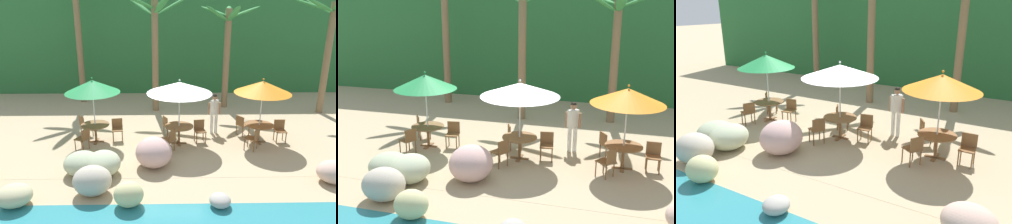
{
  "view_description": "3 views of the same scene",
  "coord_description": "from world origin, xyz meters",
  "views": [
    {
      "loc": [
        -0.29,
        -11.67,
        5.18
      ],
      "look_at": [
        -0.05,
        0.52,
        1.16
      ],
      "focal_mm": 34.86,
      "sensor_mm": 36.0,
      "label": 1
    },
    {
      "loc": [
        3.18,
        -11.5,
        4.98
      ],
      "look_at": [
        -0.19,
        0.48,
        1.4
      ],
      "focal_mm": 43.13,
      "sensor_mm": 36.0,
      "label": 2
    },
    {
      "loc": [
        5.47,
        -8.55,
        4.23
      ],
      "look_at": [
        0.59,
        -0.05,
        0.99
      ],
      "focal_mm": 34.75,
      "sensor_mm": 36.0,
      "label": 3
    }
  ],
  "objects": [
    {
      "name": "chair_orange_inland",
      "position": [
        2.98,
        0.85,
        0.51
      ],
      "size": [
        0.58,
        0.58,
        0.87
      ],
      "color": "brown",
      "rests_on": "ground"
    },
    {
      "name": "umbrella_orange",
      "position": [
        3.51,
        0.17,
        2.24
      ],
      "size": [
        2.13,
        2.13,
        2.58
      ],
      "color": "silver",
      "rests_on": "ground"
    },
    {
      "name": "waiter_in_white",
      "position": [
        1.89,
        1.17,
        0.99
      ],
      "size": [
        0.52,
        0.39,
        1.7
      ],
      "color": "white",
      "rests_on": "ground"
    },
    {
      "name": "chair_green_inland",
      "position": [
        -3.48,
        0.94,
        0.51
      ],
      "size": [
        0.59,
        0.59,
        0.87
      ],
      "color": "brown",
      "rests_on": "ground"
    },
    {
      "name": "palm_tree_nearest",
      "position": [
        -4.69,
        6.08,
        4.8
      ],
      "size": [
        3.37,
        3.49,
        7.03
      ],
      "color": "brown",
      "rests_on": "ground"
    },
    {
      "name": "palm_tree_third",
      "position": [
        2.99,
        4.9,
        3.41
      ],
      "size": [
        2.89,
        2.95,
        5.19
      ],
      "color": "brown",
      "rests_on": "ground"
    },
    {
      "name": "umbrella_white",
      "position": [
        0.36,
        0.09,
        2.25
      ],
      "size": [
        2.45,
        2.45,
        2.58
      ],
      "color": "silver",
      "rests_on": "ground"
    },
    {
      "name": "palm_tree_second",
      "position": [
        -0.59,
        4.36,
        3.77
      ],
      "size": [
        3.33,
        3.43,
        5.69
      ],
      "color": "brown",
      "rests_on": "ground"
    },
    {
      "name": "chair_white_inland",
      "position": [
        -0.06,
        0.83,
        0.51
      ],
      "size": [
        0.56,
        0.56,
        0.87
      ],
      "color": "brown",
      "rests_on": "ground"
    },
    {
      "name": "dining_table_white",
      "position": [
        0.36,
        0.09,
        0.61
      ],
      "size": [
        1.1,
        1.1,
        0.74
      ],
      "color": "brown",
      "rests_on": "ground"
    },
    {
      "name": "chair_green_seaward",
      "position": [
        -2.08,
        0.52,
        0.51
      ],
      "size": [
        0.48,
        0.48,
        0.87
      ],
      "color": "brown",
      "rests_on": "ground"
    },
    {
      "name": "chair_orange_seaward",
      "position": [
        4.36,
        0.26,
        0.51
      ],
      "size": [
        0.42,
        0.43,
        0.87
      ],
      "color": "brown",
      "rests_on": "ground"
    },
    {
      "name": "dining_table_orange",
      "position": [
        3.51,
        0.17,
        0.61
      ],
      "size": [
        1.1,
        1.1,
        0.74
      ],
      "color": "brown",
      "rests_on": "ground"
    },
    {
      "name": "chair_orange_left",
      "position": [
        3.1,
        -0.58,
        0.51
      ],
      "size": [
        0.59,
        0.59,
        0.87
      ],
      "color": "brown",
      "rests_on": "ground"
    },
    {
      "name": "ground_plane",
      "position": [
        0.0,
        0.0,
        0.0
      ],
      "size": [
        120.0,
        120.0,
        0.0
      ],
      "primitive_type": "plane",
      "color": "tan"
    },
    {
      "name": "dining_table_green",
      "position": [
        -2.91,
        0.31,
        0.61
      ],
      "size": [
        1.1,
        1.1,
        0.74
      ],
      "color": "brown",
      "rests_on": "ground"
    },
    {
      "name": "chair_white_seaward",
      "position": [
        1.19,
        0.31,
        0.51
      ],
      "size": [
        0.48,
        0.49,
        0.87
      ],
      "color": "brown",
      "rests_on": "ground"
    },
    {
      "name": "terrace_deck",
      "position": [
        0.0,
        0.0,
        0.0
      ],
      "size": [
        18.0,
        5.2,
        0.01
      ],
      "color": "tan",
      "rests_on": "ground"
    },
    {
      "name": "foliage_backdrop",
      "position": [
        0.0,
        9.0,
        3.0
      ],
      "size": [
        28.0,
        2.4,
        6.0
      ],
      "color": "#286633",
      "rests_on": "ground"
    },
    {
      "name": "chair_green_left",
      "position": [
        -3.19,
        -0.5,
        0.51
      ],
      "size": [
        0.57,
        0.56,
        0.87
      ],
      "color": "brown",
      "rests_on": "ground"
    },
    {
      "name": "chair_white_left",
      "position": [
        -0.01,
        -0.68,
        0.51
      ],
      "size": [
        0.59,
        0.58,
        0.87
      ],
      "color": "brown",
      "rests_on": "ground"
    },
    {
      "name": "umbrella_green",
      "position": [
        -2.91,
        0.31,
        2.26
      ],
      "size": [
        2.08,
        2.08,
        2.62
      ],
      "color": "silver",
      "rests_on": "ground"
    },
    {
      "name": "rock_seawall",
      "position": [
        -2.05,
        -2.71,
        0.39
      ],
      "size": [
        15.55,
        3.47,
        1.0
      ],
      "color": "#C2BB8E",
      "rests_on": "ground"
    }
  ]
}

